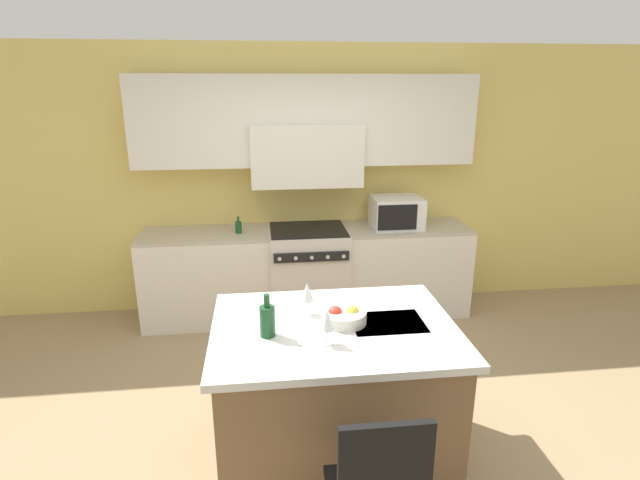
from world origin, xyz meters
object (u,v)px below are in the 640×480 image
fruit_bowl (344,316)px  oil_bottle_on_counter (238,227)px  range_stove (308,273)px  wine_glass_near (327,321)px  wine_bottle (267,320)px  wine_glass_far (307,293)px  microwave (396,212)px

fruit_bowl → oil_bottle_on_counter: size_ratio=1.68×
range_stove → oil_bottle_on_counter: size_ratio=5.70×
wine_glass_near → fruit_bowl: wine_glass_near is taller
wine_bottle → wine_glass_far: size_ratio=1.24×
range_stove → wine_glass_near: 2.39m
oil_bottle_on_counter → wine_glass_near: bearing=-76.2°
microwave → wine_bottle: size_ratio=1.94×
wine_glass_near → wine_glass_far: size_ratio=1.00×
wine_glass_far → fruit_bowl: wine_glass_far is taller
range_stove → wine_bottle: bearing=-101.4°
wine_bottle → microwave: bearing=58.6°
wine_glass_near → microwave: bearing=66.3°
microwave → wine_glass_far: (-1.09, -1.94, 0.01)m
wine_bottle → wine_glass_far: 0.36m
fruit_bowl → wine_bottle: bearing=-166.2°
wine_glass_near → wine_glass_far: bearing=100.4°
microwave → fruit_bowl: (-0.88, -2.08, -0.09)m
microwave → wine_glass_near: microwave is taller
oil_bottle_on_counter → range_stove: bearing=1.1°
range_stove → wine_glass_near: (-0.12, -2.30, 0.61)m
fruit_bowl → wine_glass_near: bearing=-118.9°
wine_bottle → wine_glass_near: 0.35m
wine_glass_far → range_stove: bearing=84.4°
wine_bottle → wine_glass_near: (0.32, -0.13, 0.04)m
wine_bottle → fruit_bowl: 0.47m
wine_glass_far → wine_glass_near: bearing=-79.6°
wine_glass_far → fruit_bowl: bearing=-35.1°
wine_glass_far → oil_bottle_on_counter: 1.97m
wine_glass_near → wine_glass_far: same height
microwave → oil_bottle_on_counter: (-1.58, -0.03, -0.09)m
range_stove → wine_bottle: 2.29m
wine_glass_near → fruit_bowl: bearing=61.1°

